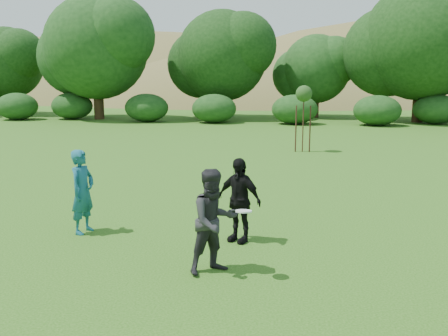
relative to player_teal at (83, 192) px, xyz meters
The scene contains 8 objects.
ground 3.03m from the player_teal, 20.67° to the right, with size 120.00×120.00×0.00m, color #19470C.
player_teal is the anchor object (origin of this frame).
player_grey 3.53m from the player_teal, 29.11° to the right, with size 0.87×0.68×1.78m, color #262629.
player_black 3.31m from the player_teal, ahead, with size 1.00×0.42×1.70m, color black.
frisbee 4.09m from the player_teal, 28.06° to the right, with size 0.27×0.27×0.05m.
sapling 12.99m from the player_teal, 68.86° to the left, with size 0.70×0.70×2.85m.
hillside 68.68m from the player_teal, 88.18° to the left, with size 150.00×72.00×52.00m.
tree_row 28.57m from the player_teal, 77.89° to the left, with size 53.92×10.38×9.62m.
Camera 1 is at (1.72, -8.60, 3.31)m, focal length 40.00 mm.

